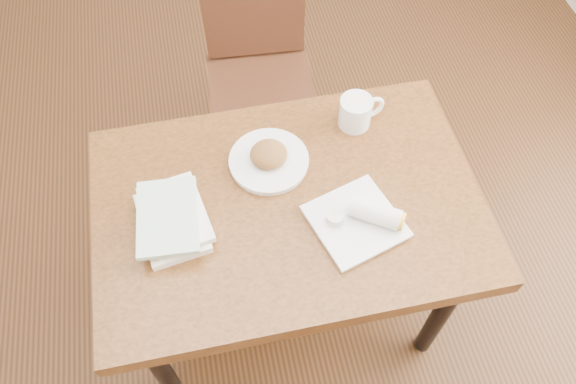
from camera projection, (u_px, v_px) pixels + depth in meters
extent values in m
cube|color=#472814|center=(288.00, 300.00, 2.29)|extent=(4.00, 5.00, 0.01)
cube|color=brown|center=(288.00, 207.00, 1.69)|extent=(1.15, 0.78, 0.06)
cylinder|color=black|center=(162.00, 369.00, 1.79)|extent=(0.06, 0.06, 0.69)
cylinder|color=black|center=(442.00, 311.00, 1.90)|extent=(0.06, 0.06, 0.69)
cylinder|color=black|center=(149.00, 217.00, 2.10)|extent=(0.06, 0.06, 0.69)
cylinder|color=black|center=(390.00, 175.00, 2.21)|extent=(0.06, 0.06, 0.69)
cylinder|color=#401E12|center=(298.00, 94.00, 2.60)|extent=(0.04, 0.04, 0.45)
cylinder|color=#401E12|center=(220.00, 102.00, 2.58)|extent=(0.04, 0.04, 0.45)
cylinder|color=#401E12|center=(310.00, 156.00, 2.41)|extent=(0.04, 0.04, 0.45)
cylinder|color=#401E12|center=(226.00, 165.00, 2.38)|extent=(0.04, 0.04, 0.45)
cube|color=#401E12|center=(262.00, 90.00, 2.29)|extent=(0.45, 0.45, 0.04)
cube|color=#401E12|center=(253.00, 7.00, 2.17)|extent=(0.40, 0.07, 0.45)
cylinder|color=white|center=(269.00, 162.00, 1.73)|extent=(0.24, 0.24, 0.02)
cylinder|color=white|center=(269.00, 160.00, 1.72)|extent=(0.25, 0.25, 0.01)
ellipsoid|color=#B27538|center=(269.00, 154.00, 1.70)|extent=(0.15, 0.14, 0.06)
cylinder|color=white|center=(355.00, 112.00, 1.78)|extent=(0.10, 0.10, 0.10)
torus|color=white|center=(372.00, 107.00, 1.79)|extent=(0.09, 0.03, 0.08)
cylinder|color=tan|center=(357.00, 102.00, 1.74)|extent=(0.09, 0.09, 0.01)
cylinder|color=#F2E5CC|center=(357.00, 101.00, 1.74)|extent=(0.06, 0.06, 0.00)
cube|color=white|center=(355.00, 222.00, 1.61)|extent=(0.29, 0.29, 0.01)
cube|color=white|center=(356.00, 221.00, 1.61)|extent=(0.30, 0.30, 0.01)
cylinder|color=white|center=(375.00, 213.00, 1.58)|extent=(0.15, 0.13, 0.06)
cylinder|color=yellow|center=(400.00, 221.00, 1.57)|extent=(0.05, 0.06, 0.05)
cylinder|color=silver|center=(335.00, 218.00, 1.59)|extent=(0.05, 0.05, 0.03)
cylinder|color=red|center=(335.00, 216.00, 1.58)|extent=(0.04, 0.04, 0.01)
cube|color=white|center=(172.00, 223.00, 1.60)|extent=(0.21, 0.27, 0.03)
cube|color=silver|center=(175.00, 215.00, 1.59)|extent=(0.21, 0.27, 0.02)
cube|color=#74AF90|center=(167.00, 217.00, 1.56)|extent=(0.19, 0.26, 0.02)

